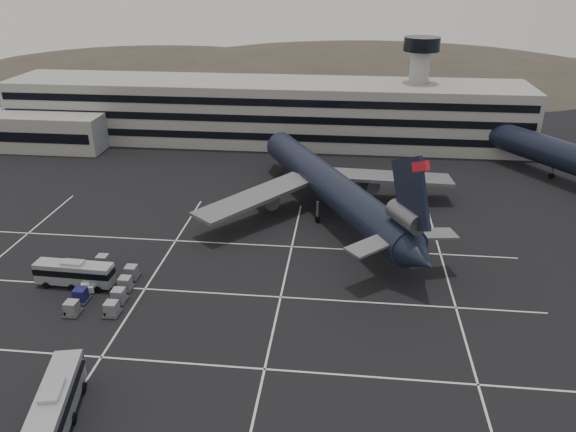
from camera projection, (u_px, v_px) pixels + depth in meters
The scene contains 10 objects.
ground at pixel (181, 309), 69.54m from camera, with size 260.00×260.00×0.00m, color black.
lane_markings at pixel (190, 306), 70.09m from camera, with size 90.00×55.62×0.01m.
terminal at pixel (252, 112), 131.24m from camera, with size 125.00×26.00×24.00m.
hills at pixel (345, 100), 226.41m from camera, with size 352.00×180.00×44.00m.
trijet_main at pixel (332, 187), 92.58m from camera, with size 42.62×53.41×18.08m.
trijet_far at pixel (560, 154), 107.90m from camera, with size 37.92×50.73×18.08m.
bus_near at pixel (55, 405), 51.38m from camera, with size 5.33×12.32×4.24m.
bus_far at pixel (74, 273), 73.66m from camera, with size 10.46×2.94×3.66m.
tug_b at pixel (89, 287), 73.12m from camera, with size 2.05×2.46×1.37m.
uld_cluster at pixel (103, 286), 72.77m from camera, with size 7.88×13.89×1.79m.
Camera 1 is at (19.61, -56.61, 39.45)m, focal length 35.00 mm.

